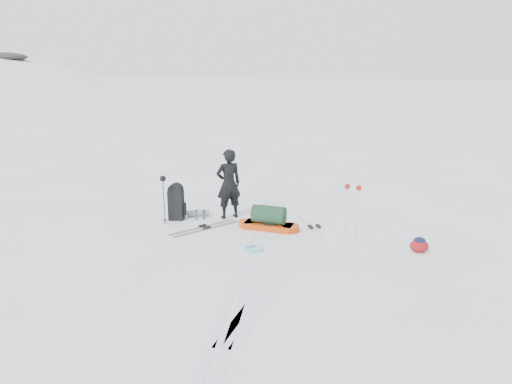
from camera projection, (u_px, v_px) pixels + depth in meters
ground at (259, 234)px, 11.87m from camera, size 200.00×200.00×0.00m
ski_tracks at (289, 224)px, 12.59m from camera, size 3.38×17.97×0.01m
skier at (229, 184)px, 12.87m from camera, size 0.80×0.73×1.82m
pulk_sled at (269, 220)px, 12.16m from camera, size 1.58×0.65×0.59m
expedition_rucksack at (179, 203)px, 12.86m from camera, size 0.97×0.68×0.96m
ski_poles_black at (163, 184)px, 12.37m from camera, size 0.15×0.17×1.25m
ski_poles_silver at (353, 193)px, 11.46m from camera, size 0.38×0.22×1.25m
touring_skis_grey at (205, 228)px, 12.27m from camera, size 1.41×1.63×0.07m
touring_skis_white at (314, 228)px, 12.27m from camera, size 1.11×1.94×0.07m
rope_coil at (255, 249)px, 10.88m from camera, size 0.52×0.52×0.05m
small_daypack at (419, 245)px, 10.70m from camera, size 0.49×0.47×0.34m
thermos_pair at (200, 215)px, 12.91m from camera, size 0.27×0.16×0.26m
stuff_sack at (270, 225)px, 12.14m from camera, size 0.47×0.41×0.25m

